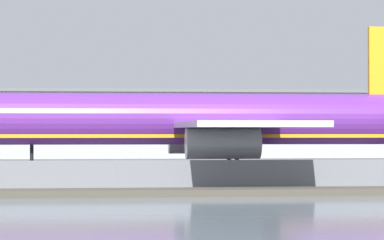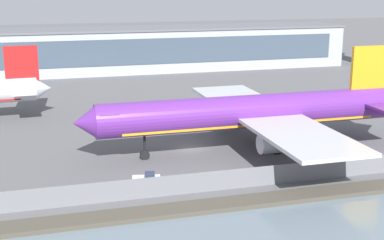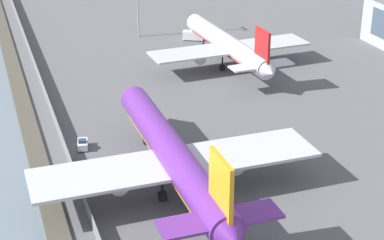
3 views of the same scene
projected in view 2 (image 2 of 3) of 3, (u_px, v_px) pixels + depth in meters
name	position (u px, v px, depth m)	size (l,w,h in m)	color
ground_plane	(191.00, 149.00, 75.88)	(500.00, 500.00, 0.00)	#565659
shoreline_seawall	(243.00, 202.00, 56.71)	(320.00, 3.00, 0.50)	#474238
perimeter_fence	(229.00, 179.00, 60.68)	(280.00, 0.10, 2.35)	slate
cargo_jet_purple	(255.00, 112.00, 74.05)	(48.08, 40.90, 14.17)	#602889
baggage_tug	(147.00, 181.00, 61.21)	(3.44, 2.15, 1.80)	white
terminal_building	(147.00, 49.00, 142.85)	(109.13, 16.27, 11.36)	#9EA3AD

